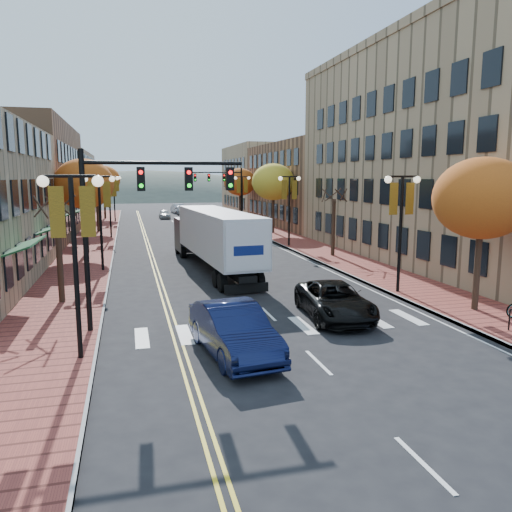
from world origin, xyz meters
TOP-DOWN VIEW (x-y plane):
  - ground at (0.00, 0.00)m, footprint 200.00×200.00m
  - sidewalk_left at (-9.00, 32.50)m, footprint 4.00×85.00m
  - sidewalk_right at (9.00, 32.50)m, footprint 4.00×85.00m
  - building_left_mid at (-17.00, 36.00)m, footprint 12.00×24.00m
  - building_left_far at (-17.00, 61.00)m, footprint 12.00×26.00m
  - building_right_near at (18.50, 16.00)m, footprint 15.00×28.00m
  - building_right_mid at (18.50, 42.00)m, footprint 15.00×24.00m
  - building_right_far at (18.50, 64.00)m, footprint 15.00×20.00m
  - tree_left_a at (-9.00, 8.00)m, footprint 0.28×0.28m
  - tree_left_b at (-9.00, 24.00)m, footprint 4.48×4.48m
  - tree_left_c at (-9.00, 40.00)m, footprint 4.16×4.16m
  - tree_left_d at (-9.00, 58.00)m, footprint 4.61×4.61m
  - tree_right_a at (9.00, 2.00)m, footprint 4.16×4.16m
  - tree_right_b at (9.00, 18.00)m, footprint 0.28×0.28m
  - tree_right_c at (9.00, 34.00)m, footprint 4.48×4.48m
  - tree_right_d at (9.00, 50.00)m, footprint 4.35×4.35m
  - lamp_left_a at (-7.50, 0.00)m, footprint 1.96×0.36m
  - lamp_left_b at (-7.50, 16.00)m, footprint 1.96×0.36m
  - lamp_left_c at (-7.50, 34.00)m, footprint 1.96×0.36m
  - lamp_left_d at (-7.50, 52.00)m, footprint 1.96×0.36m
  - lamp_right_a at (7.50, 6.00)m, footprint 1.96×0.36m
  - lamp_right_b at (7.50, 24.00)m, footprint 1.96×0.36m
  - lamp_right_c at (7.50, 42.00)m, footprint 1.96×0.36m
  - traffic_mast_near at (-5.48, 3.00)m, footprint 6.10×0.35m
  - traffic_mast_far at (5.48, 42.00)m, footprint 6.10×0.34m
  - semi_truck at (-0.59, 15.06)m, footprint 3.55×15.78m
  - navy_sedan at (-2.52, -0.61)m, footprint 2.48×5.47m
  - black_suv at (2.59, 2.76)m, footprint 3.01×5.61m
  - car_far_white at (-0.70, 56.84)m, footprint 1.54×3.84m
  - car_far_silver at (2.68, 61.82)m, footprint 2.24×4.86m
  - car_far_oncoming at (2.25, 67.77)m, footprint 2.15×4.88m

SIDE VIEW (x-z plane):
  - ground at x=0.00m, z-range 0.00..0.00m
  - sidewalk_left at x=-9.00m, z-range 0.00..0.15m
  - sidewalk_right at x=9.00m, z-range 0.00..0.15m
  - car_far_white at x=-0.70m, z-range 0.00..1.31m
  - car_far_silver at x=2.68m, z-range 0.00..1.38m
  - black_suv at x=2.59m, z-range 0.00..1.50m
  - car_far_oncoming at x=2.25m, z-range 0.00..1.56m
  - navy_sedan at x=-2.52m, z-range 0.00..1.74m
  - tree_left_a at x=-9.00m, z-range 0.15..4.35m
  - tree_right_b at x=9.00m, z-range 0.15..4.35m
  - semi_truck at x=-0.59m, z-range 0.33..4.24m
  - lamp_left_a at x=-7.50m, z-range 1.27..7.32m
  - lamp_left_b at x=-7.50m, z-range 1.27..7.32m
  - lamp_left_c at x=-7.50m, z-range 1.27..7.32m
  - lamp_left_d at x=-7.50m, z-range 1.27..7.32m
  - lamp_right_a at x=7.50m, z-range 1.27..7.32m
  - lamp_right_b at x=7.50m, z-range 1.27..7.32m
  - lamp_right_c at x=7.50m, z-range 1.27..7.32m
  - building_left_far at x=-17.00m, z-range 0.00..9.50m
  - traffic_mast_near at x=-5.48m, z-range 1.42..8.42m
  - traffic_mast_far at x=5.48m, z-range 1.42..8.42m
  - building_right_mid at x=18.50m, z-range 0.00..10.00m
  - tree_left_c at x=-9.00m, z-range 1.71..8.40m
  - tree_right_a at x=9.00m, z-range 1.71..8.40m
  - tree_right_d at x=9.00m, z-range 1.79..8.79m
  - tree_left_b at x=-9.00m, z-range 1.84..9.05m
  - tree_right_c at x=9.00m, z-range 1.84..9.05m
  - building_left_mid at x=-17.00m, z-range 0.00..11.00m
  - building_right_far at x=18.50m, z-range 0.00..11.00m
  - tree_left_d at x=-9.00m, z-range 1.89..9.31m
  - building_right_near at x=18.50m, z-range 0.00..15.00m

